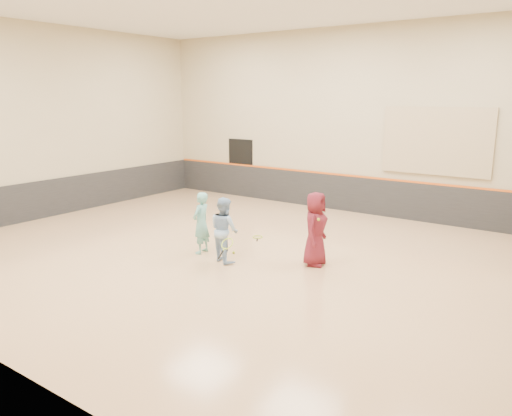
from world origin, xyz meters
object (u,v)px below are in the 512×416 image
Objects in this scene: instructor at (224,230)px; spare_racket at (258,237)px; young_man at (315,229)px; girl at (201,223)px.

instructor is 2.28m from spare_racket.
young_man is at bearing -24.45° from spare_racket.
young_man reaches higher than girl.
young_man is (1.86, 1.01, 0.09)m from instructor.
instructor is 2.44× the size of spare_racket.
young_man is at bearing 99.45° from girl.
girl is 0.90× the size of young_man.
girl is at bearing 10.33° from instructor.
spare_racket is (-0.52, 2.09, -0.75)m from instructor.
spare_racket is (-2.38, 1.08, -0.83)m from young_man.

